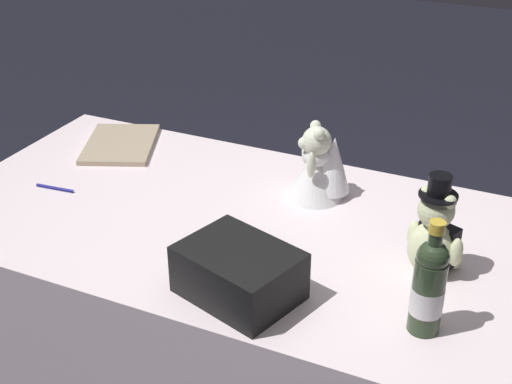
# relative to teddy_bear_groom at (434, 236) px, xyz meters

# --- Properties ---
(reception_table) EXTENTS (1.81, 0.90, 0.78)m
(reception_table) POSITION_rel_teddy_bear_groom_xyz_m (-0.48, 0.02, -0.49)
(reception_table) COLOR white
(reception_table) RESTS_ON ground_plane
(teddy_bear_groom) EXTENTS (0.14, 0.14, 0.27)m
(teddy_bear_groom) POSITION_rel_teddy_bear_groom_xyz_m (0.00, 0.00, 0.00)
(teddy_bear_groom) COLOR beige
(teddy_bear_groom) RESTS_ON reception_table
(teddy_bear_bride) EXTENTS (0.22, 0.20, 0.23)m
(teddy_bear_bride) POSITION_rel_teddy_bear_groom_xyz_m (-0.38, 0.25, -0.01)
(teddy_bear_bride) COLOR white
(teddy_bear_bride) RESTS_ON reception_table
(champagne_bottle) EXTENTS (0.07, 0.07, 0.27)m
(champagne_bottle) POSITION_rel_teddy_bear_groom_xyz_m (0.03, -0.23, 0.01)
(champagne_bottle) COLOR #2D3E26
(champagne_bottle) RESTS_ON reception_table
(signing_pen) EXTENTS (0.13, 0.02, 0.01)m
(signing_pen) POSITION_rel_teddy_bear_groom_xyz_m (-1.10, -0.05, -0.10)
(signing_pen) COLOR navy
(signing_pen) RESTS_ON reception_table
(gift_case_black) EXTENTS (0.31, 0.27, 0.12)m
(gift_case_black) POSITION_rel_teddy_bear_groom_xyz_m (-0.38, -0.28, -0.04)
(gift_case_black) COLOR black
(gift_case_black) RESTS_ON reception_table
(guestbook) EXTENTS (0.32, 0.37, 0.02)m
(guestbook) POSITION_rel_teddy_bear_groom_xyz_m (-1.10, 0.29, -0.09)
(guestbook) COLOR tan
(guestbook) RESTS_ON reception_table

